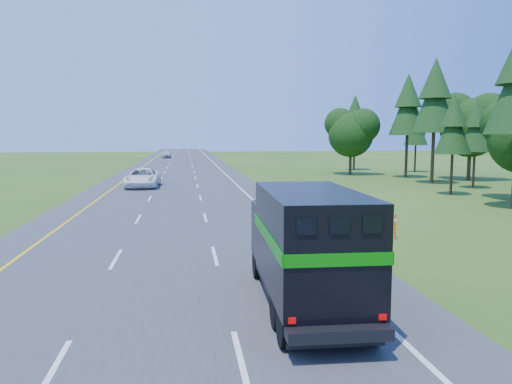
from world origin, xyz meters
TOP-DOWN VIEW (x-y plane):
  - road at (0.00, 50.00)m, footprint 15.00×260.00m
  - lane_markings at (0.00, 50.00)m, footprint 11.15×260.00m
  - horse_truck at (3.89, 13.95)m, footprint 2.48×7.24m
  - white_suv at (-3.01, 46.50)m, footprint 2.97×6.14m
  - far_car at (-3.12, 106.76)m, footprint 2.16×4.59m
  - delineator at (9.93, 22.07)m, footprint 0.09×0.05m

SIDE VIEW (x-z plane):
  - road at x=0.00m, z-range 0.00..0.04m
  - lane_markings at x=0.00m, z-range 0.04..0.05m
  - delineator at x=9.93m, z-range 0.04..1.17m
  - far_car at x=-3.12m, z-range 0.04..1.56m
  - white_suv at x=-3.01m, z-range 0.04..1.72m
  - horse_truck at x=3.89m, z-range 0.15..3.32m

